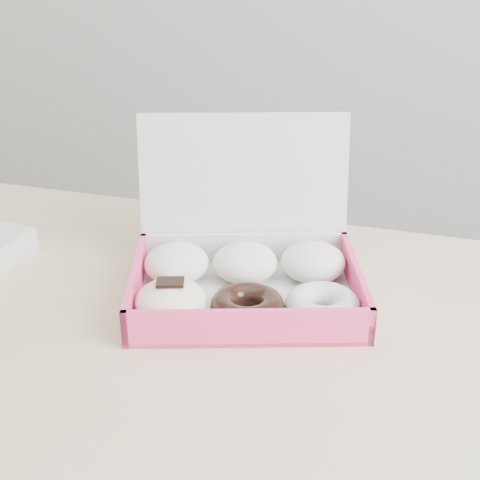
# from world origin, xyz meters

# --- Properties ---
(table) EXTENTS (1.20, 0.80, 0.75)m
(table) POSITION_xyz_m (0.00, 0.00, 0.67)
(table) COLOR tan
(table) RESTS_ON ground
(donut_box) EXTENTS (0.35, 0.33, 0.21)m
(donut_box) POSITION_xyz_m (0.03, 0.14, 0.78)
(donut_box) COLOR silver
(donut_box) RESTS_ON table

